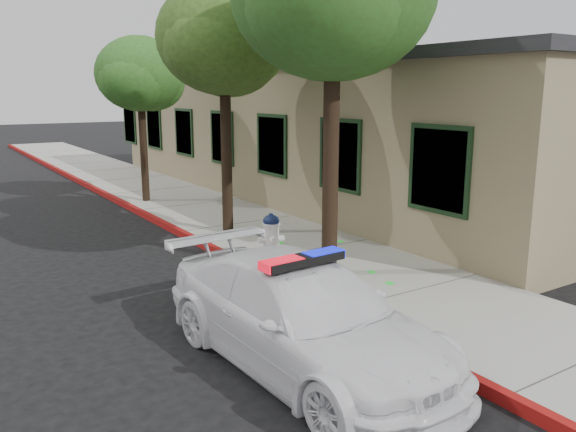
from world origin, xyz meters
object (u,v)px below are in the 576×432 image
Objects in this scene: police_car at (303,316)px; street_tree_near at (334,0)px; fire_hydrant at (271,236)px; street_tree_far at (141,78)px; street_tree_mid at (223,44)px; clapboard_building at (330,130)px.

street_tree_near is (2.31, 2.46, 4.20)m from police_car.
fire_hydrant is 0.19× the size of street_tree_far.
police_car is at bearing -109.29° from street_tree_mid.
street_tree_near reaches higher than fire_hydrant.
street_tree_near is 1.12× the size of street_tree_mid.
police_car is 11.78m from street_tree_far.
street_tree_far is (-0.18, 4.90, -0.64)m from street_tree_mid.
police_car is 0.83× the size of street_tree_mid.
street_tree_mid is at bearing 67.61° from police_car.
street_tree_far is (2.02, 11.19, 3.10)m from police_car.
street_tree_mid is at bearing -147.61° from clapboard_building.
police_car is 5.12× the size of fire_hydrant.
street_tree_mid is (-5.78, -3.66, 2.29)m from clapboard_building.
fire_hydrant is 8.02m from street_tree_far.
clapboard_building is at bearing 52.86° from street_tree_near.
clapboard_building is at bearing 58.84° from fire_hydrant.
street_tree_near is at bearing -59.35° from fire_hydrant.
fire_hydrant is 0.14× the size of street_tree_near.
street_tree_far reaches higher than police_car.
street_tree_mid is 4.95m from street_tree_far.
clapboard_building is 4.33× the size of street_tree_far.
fire_hydrant is 4.49m from street_tree_near.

